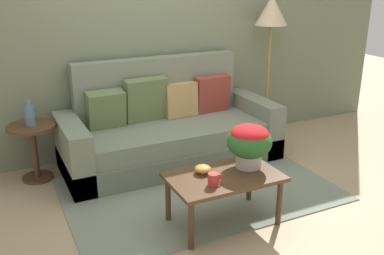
{
  "coord_description": "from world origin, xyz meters",
  "views": [
    {
      "loc": [
        -1.64,
        -3.36,
        1.92
      ],
      "look_at": [
        -0.04,
        -0.05,
        0.61
      ],
      "focal_mm": 40.86,
      "sensor_mm": 36.0,
      "label": 1
    }
  ],
  "objects": [
    {
      "name": "side_table",
      "position": [
        -1.32,
        0.8,
        0.39
      ],
      "size": [
        0.46,
        0.46,
        0.56
      ],
      "color": "#4C331E",
      "rests_on": "ground"
    },
    {
      "name": "table_vase",
      "position": [
        -1.32,
        0.79,
        0.66
      ],
      "size": [
        0.09,
        0.09,
        0.25
      ],
      "color": "slate",
      "rests_on": "side_table"
    },
    {
      "name": "couch",
      "position": [
        0.02,
        0.67,
        0.33
      ],
      "size": [
        2.24,
        0.92,
        1.07
      ],
      "color": "#626B59",
      "rests_on": "ground"
    },
    {
      "name": "ground_plane",
      "position": [
        0.0,
        0.0,
        0.0
      ],
      "size": [
        14.0,
        14.0,
        0.0
      ],
      "primitive_type": "plane",
      "color": "tan"
    },
    {
      "name": "snack_bowl",
      "position": [
        -0.2,
        -0.58,
        0.46
      ],
      "size": [
        0.13,
        0.13,
        0.07
      ],
      "color": "gold",
      "rests_on": "coffee_table"
    },
    {
      "name": "potted_plant",
      "position": [
        0.19,
        -0.63,
        0.64
      ],
      "size": [
        0.36,
        0.36,
        0.36
      ],
      "color": "#B7B2A8",
      "rests_on": "coffee_table"
    },
    {
      "name": "area_rug",
      "position": [
        0.0,
        -0.1,
        0.01
      ],
      "size": [
        2.42,
        1.6,
        0.01
      ],
      "primitive_type": "cube",
      "color": "gray",
      "rests_on": "ground"
    },
    {
      "name": "coffee_mug",
      "position": [
        -0.22,
        -0.8,
        0.47
      ],
      "size": [
        0.13,
        0.08,
        0.1
      ],
      "color": "red",
      "rests_on": "coffee_table"
    },
    {
      "name": "floor_lamp",
      "position": [
        1.4,
        0.86,
        1.4
      ],
      "size": [
        0.37,
        0.37,
        1.68
      ],
      "color": "olive",
      "rests_on": "ground"
    },
    {
      "name": "coffee_table",
      "position": [
        -0.07,
        -0.68,
        0.37
      ],
      "size": [
        0.88,
        0.54,
        0.42
      ],
      "color": "#442D1B",
      "rests_on": "ground"
    },
    {
      "name": "wall_back",
      "position": [
        0.0,
        1.15,
        1.34
      ],
      "size": [
        6.4,
        0.12,
        2.68
      ],
      "primitive_type": "cube",
      "color": "slate",
      "rests_on": "ground"
    }
  ]
}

